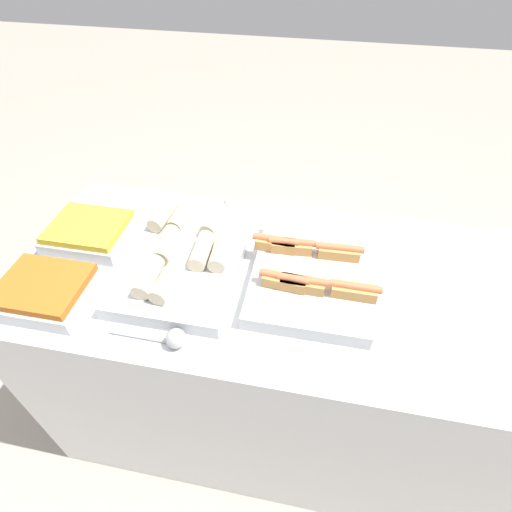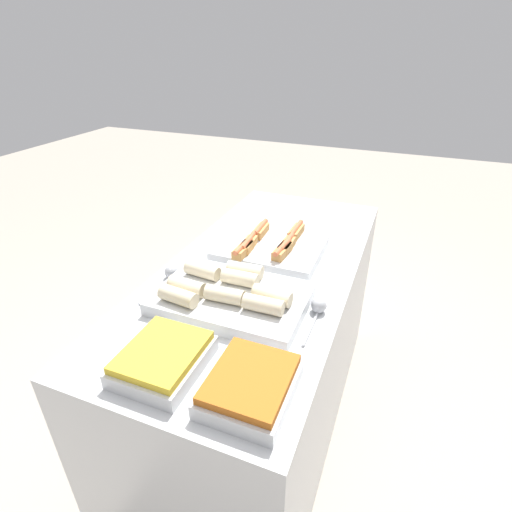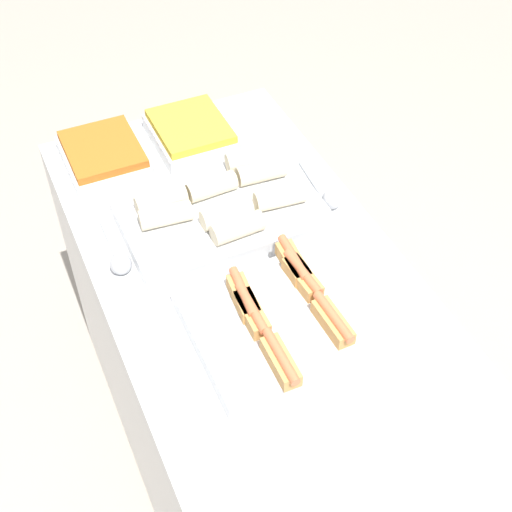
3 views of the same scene
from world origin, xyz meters
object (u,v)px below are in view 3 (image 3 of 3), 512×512
(serving_spoon_near, at_px, (120,262))
(tray_wraps, at_px, (222,209))
(tray_hotdogs, at_px, (286,318))
(tray_side_front, at_px, (104,156))
(tray_side_back, at_px, (191,133))
(serving_spoon_far, at_px, (330,198))

(serving_spoon_near, bearing_deg, tray_wraps, 101.65)
(tray_hotdogs, relative_size, tray_side_front, 1.67)
(tray_hotdogs, xyz_separation_m, tray_side_back, (-0.77, 0.05, 0.00))
(tray_side_front, bearing_deg, tray_side_back, 90.00)
(serving_spoon_far, bearing_deg, tray_side_back, -149.74)
(tray_wraps, relative_size, serving_spoon_far, 2.26)
(tray_wraps, distance_m, tray_side_front, 0.42)
(tray_wraps, xyz_separation_m, serving_spoon_near, (0.06, -0.31, -0.01))
(tray_hotdogs, distance_m, serving_spoon_near, 0.46)
(serving_spoon_far, bearing_deg, tray_hotdogs, -41.44)
(tray_side_back, relative_size, serving_spoon_far, 1.14)
(tray_hotdogs, bearing_deg, serving_spoon_near, -138.87)
(tray_hotdogs, relative_size, tray_side_back, 1.67)
(serving_spoon_near, distance_m, serving_spoon_far, 0.60)
(tray_wraps, xyz_separation_m, tray_side_back, (-0.36, 0.05, -0.00))
(serving_spoon_near, bearing_deg, tray_hotdogs, 41.13)
(tray_wraps, height_order, tray_side_front, tray_wraps)
(serving_spoon_near, bearing_deg, tray_side_back, 140.06)
(tray_hotdogs, distance_m, serving_spoon_far, 0.45)
(tray_wraps, height_order, serving_spoon_near, tray_wraps)
(serving_spoon_far, bearing_deg, tray_side_front, -129.25)
(tray_side_front, xyz_separation_m, tray_side_back, (0.00, 0.27, 0.00))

